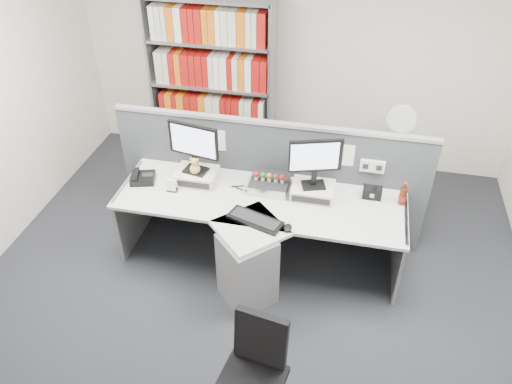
% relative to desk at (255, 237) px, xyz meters
% --- Properties ---
extents(ground, '(5.50, 5.50, 0.00)m').
position_rel_desk_xyz_m(ground, '(0.00, -0.60, -0.46)').
color(ground, '#2A2C32').
rests_on(ground, ground).
extents(room_shell, '(5.04, 5.54, 2.72)m').
position_rel_desk_xyz_m(room_shell, '(0.00, -0.60, 1.33)').
color(room_shell, silver).
rests_on(room_shell, ground).
extents(partition, '(3.00, 0.08, 1.27)m').
position_rel_desk_xyz_m(partition, '(0.00, 0.65, 0.19)').
color(partition, '#414449').
rests_on(partition, ground).
extents(desk, '(2.60, 1.20, 0.72)m').
position_rel_desk_xyz_m(desk, '(0.00, 0.00, 0.00)').
color(desk, beige).
rests_on(desk, ground).
extents(monitor_riser_left, '(0.38, 0.31, 0.10)m').
position_rel_desk_xyz_m(monitor_riser_left, '(-0.65, 0.38, 0.31)').
color(monitor_riser_left, beige).
rests_on(monitor_riser_left, desk).
extents(monitor_riser_right, '(0.38, 0.31, 0.10)m').
position_rel_desk_xyz_m(monitor_riser_right, '(0.45, 0.38, 0.31)').
color(monitor_riser_right, beige).
rests_on(monitor_riser_right, desk).
extents(monitor_left, '(0.48, 0.19, 0.49)m').
position_rel_desk_xyz_m(monitor_left, '(-0.65, 0.38, 0.66)').
color(monitor_left, black).
rests_on(monitor_left, monitor_riser_left).
extents(monitor_right, '(0.45, 0.20, 0.47)m').
position_rel_desk_xyz_m(monitor_right, '(0.45, 0.38, 0.65)').
color(monitor_right, black).
rests_on(monitor_right, monitor_riser_right).
extents(desktop_pc, '(0.35, 0.31, 0.09)m').
position_rel_desk_xyz_m(desktop_pc, '(0.05, 0.40, 0.31)').
color(desktop_pc, black).
rests_on(desktop_pc, desk).
extents(figurines, '(0.29, 0.05, 0.09)m').
position_rel_desk_xyz_m(figurines, '(0.05, 0.38, 0.41)').
color(figurines, beige).
rests_on(figurines, desktop_pc).
extents(keyboard, '(0.51, 0.32, 0.03)m').
position_rel_desk_xyz_m(keyboard, '(0.02, -0.09, 0.28)').
color(keyboard, black).
rests_on(keyboard, desk).
extents(mouse, '(0.07, 0.11, 0.04)m').
position_rel_desk_xyz_m(mouse, '(0.31, -0.14, 0.28)').
color(mouse, black).
rests_on(mouse, desk).
extents(desk_phone, '(0.27, 0.25, 0.10)m').
position_rel_desk_xyz_m(desk_phone, '(-1.14, 0.26, 0.30)').
color(desk_phone, black).
rests_on(desk_phone, desk).
extents(desk_calendar, '(0.10, 0.07, 0.12)m').
position_rel_desk_xyz_m(desk_calendar, '(-0.81, 0.18, 0.31)').
color(desk_calendar, black).
rests_on(desk_calendar, desk).
extents(plush_toy, '(0.10, 0.10, 0.17)m').
position_rel_desk_xyz_m(plush_toy, '(-0.64, 0.35, 0.44)').
color(plush_toy, gold).
rests_on(plush_toy, monitor_riser_left).
extents(speaker, '(0.17, 0.09, 0.11)m').
position_rel_desk_xyz_m(speaker, '(0.98, 0.46, 0.32)').
color(speaker, black).
rests_on(speaker, desk).
extents(cola_bottle, '(0.07, 0.07, 0.23)m').
position_rel_desk_xyz_m(cola_bottle, '(1.24, 0.43, 0.35)').
color(cola_bottle, '#3F190A').
rests_on(cola_bottle, desk).
extents(shelving_unit, '(1.41, 0.40, 2.00)m').
position_rel_desk_xyz_m(shelving_unit, '(-0.90, 1.85, 0.52)').
color(shelving_unit, gray).
rests_on(shelving_unit, ground).
extents(filing_cabinet, '(0.45, 0.61, 0.70)m').
position_rel_desk_xyz_m(filing_cabinet, '(1.20, 1.40, -0.11)').
color(filing_cabinet, gray).
rests_on(filing_cabinet, ground).
extents(desk_fan, '(0.30, 0.18, 0.50)m').
position_rel_desk_xyz_m(desk_fan, '(1.20, 1.40, 0.56)').
color(desk_fan, white).
rests_on(desk_fan, filing_cabinet).
extents(office_chair, '(0.59, 0.58, 0.89)m').
position_rel_desk_xyz_m(office_chair, '(0.29, -1.35, 0.02)').
color(office_chair, silver).
rests_on(office_chair, ground).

